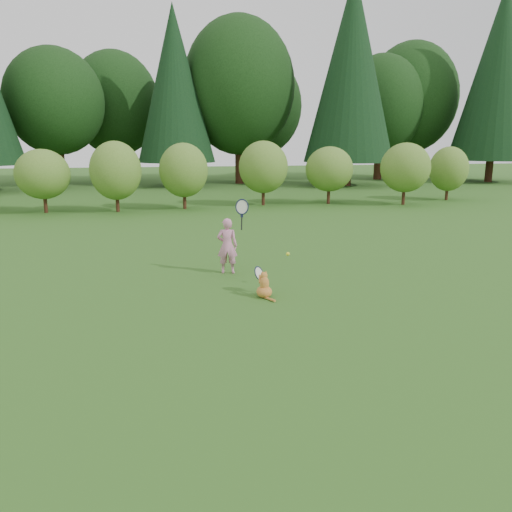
{
  "coord_description": "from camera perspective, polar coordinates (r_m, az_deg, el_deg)",
  "views": [
    {
      "loc": [
        -1.62,
        -7.76,
        2.7
      ],
      "look_at": [
        0.2,
        0.8,
        0.7
      ],
      "focal_mm": 35.0,
      "sensor_mm": 36.0,
      "label": 1
    }
  ],
  "objects": [
    {
      "name": "child",
      "position": [
        10.44,
        -3.25,
        1.32
      ],
      "size": [
        0.68,
        0.43,
        1.76
      ],
      "rotation": [
        0.0,
        0.0,
        2.92
      ],
      "color": "pink",
      "rests_on": "ground"
    },
    {
      "name": "shrub_row",
      "position": [
        20.87,
        -7.64,
        9.19
      ],
      "size": [
        28.0,
        3.0,
        2.8
      ],
      "primitive_type": null,
      "color": "#4A7223",
      "rests_on": "ground"
    },
    {
      "name": "ground",
      "position": [
        8.38,
        -0.2,
        -5.93
      ],
      "size": [
        100.0,
        100.0,
        0.0
      ],
      "primitive_type": "plane",
      "color": "#2B5417",
      "rests_on": "ground"
    },
    {
      "name": "tennis_ball",
      "position": [
        9.44,
        3.66,
        0.24
      ],
      "size": [
        0.07,
        0.07,
        0.07
      ],
      "color": "#DDED1B",
      "rests_on": "ground"
    },
    {
      "name": "cat",
      "position": [
        8.89,
        0.92,
        -3.17
      ],
      "size": [
        0.36,
        0.7,
        0.63
      ],
      "rotation": [
        0.0,
        0.0,
        -0.0
      ],
      "color": "#B56822",
      "rests_on": "ground"
    },
    {
      "name": "woodland_backdrop",
      "position": [
        31.18,
        -9.57,
        21.57
      ],
      "size": [
        48.0,
        10.0,
        15.0
      ],
      "primitive_type": null,
      "color": "black",
      "rests_on": "ground"
    }
  ]
}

